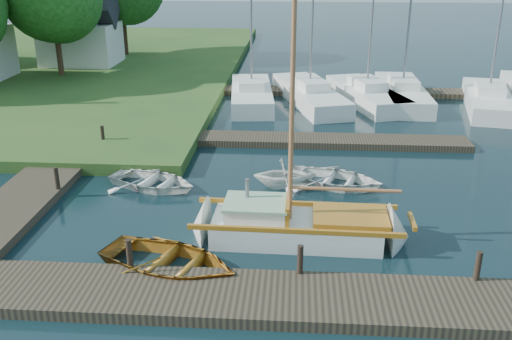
# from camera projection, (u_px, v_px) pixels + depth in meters

# --- Properties ---
(ground) EXTENTS (160.00, 160.00, 0.00)m
(ground) POSITION_uv_depth(u_px,v_px,m) (256.00, 202.00, 19.73)
(ground) COLOR black
(ground) RESTS_ON ground
(near_dock) EXTENTS (18.00, 2.20, 0.30)m
(near_dock) POSITION_uv_depth(u_px,v_px,m) (239.00, 297.00, 14.10)
(near_dock) COLOR black
(near_dock) RESTS_ON ground
(left_dock) EXTENTS (2.20, 18.00, 0.30)m
(left_dock) POSITION_uv_depth(u_px,v_px,m) (54.00, 171.00, 22.06)
(left_dock) COLOR black
(left_dock) RESTS_ON ground
(far_dock) EXTENTS (14.00, 1.60, 0.30)m
(far_dock) POSITION_uv_depth(u_px,v_px,m) (311.00, 141.00, 25.59)
(far_dock) COLOR black
(far_dock) RESTS_ON ground
(pontoon) EXTENTS (30.00, 1.60, 0.30)m
(pontoon) POSITION_uv_depth(u_px,v_px,m) (442.00, 94.00, 33.89)
(pontoon) COLOR black
(pontoon) RESTS_ON ground
(mooring_post_1) EXTENTS (0.16, 0.16, 0.80)m
(mooring_post_1) POSITION_uv_depth(u_px,v_px,m) (129.00, 253.00, 15.03)
(mooring_post_1) COLOR black
(mooring_post_1) RESTS_ON near_dock
(mooring_post_2) EXTENTS (0.16, 0.16, 0.80)m
(mooring_post_2) POSITION_uv_depth(u_px,v_px,m) (300.00, 259.00, 14.73)
(mooring_post_2) COLOR black
(mooring_post_2) RESTS_ON near_dock
(mooring_post_3) EXTENTS (0.16, 0.16, 0.80)m
(mooring_post_3) POSITION_uv_depth(u_px,v_px,m) (478.00, 266.00, 14.43)
(mooring_post_3) COLOR black
(mooring_post_3) RESTS_ON near_dock
(mooring_post_4) EXTENTS (0.16, 0.16, 0.80)m
(mooring_post_4) POSITION_uv_depth(u_px,v_px,m) (57.00, 178.00, 19.94)
(mooring_post_4) COLOR black
(mooring_post_4) RESTS_ON left_dock
(mooring_post_5) EXTENTS (0.16, 0.16, 0.80)m
(mooring_post_5) POSITION_uv_depth(u_px,v_px,m) (103.00, 135.00, 24.59)
(mooring_post_5) COLOR black
(mooring_post_5) RESTS_ON left_dock
(sailboat) EXTENTS (7.19, 2.14, 9.83)m
(sailboat) POSITION_uv_depth(u_px,v_px,m) (301.00, 229.00, 17.12)
(sailboat) COLOR white
(sailboat) RESTS_ON ground
(dinghy) EXTENTS (4.67, 3.99, 0.82)m
(dinghy) POSITION_uv_depth(u_px,v_px,m) (169.00, 258.00, 15.39)
(dinghy) COLOR #965A0D
(dinghy) RESTS_ON ground
(tender_a) EXTENTS (4.00, 3.42, 0.70)m
(tender_a) POSITION_uv_depth(u_px,v_px,m) (153.00, 179.00, 20.83)
(tender_a) COLOR white
(tender_a) RESTS_ON ground
(tender_b) EXTENTS (2.46, 2.18, 1.20)m
(tender_b) POSITION_uv_depth(u_px,v_px,m) (285.00, 172.00, 20.78)
(tender_b) COLOR white
(tender_b) RESTS_ON ground
(tender_c) EXTENTS (4.17, 3.55, 0.73)m
(tender_c) POSITION_uv_depth(u_px,v_px,m) (335.00, 176.00, 20.99)
(tender_c) COLOR white
(tender_c) RESTS_ON ground
(marina_boat_0) EXTENTS (2.93, 7.55, 9.77)m
(marina_boat_0) POSITION_uv_depth(u_px,v_px,m) (251.00, 93.00, 32.20)
(marina_boat_0) COLOR white
(marina_boat_0) RESTS_ON ground
(marina_boat_1) EXTENTS (4.51, 8.62, 9.41)m
(marina_boat_1) POSITION_uv_depth(u_px,v_px,m) (310.00, 93.00, 32.23)
(marina_boat_1) COLOR white
(marina_boat_1) RESTS_ON ground
(marina_boat_2) EXTENTS (4.30, 7.77, 10.56)m
(marina_boat_2) POSITION_uv_depth(u_px,v_px,m) (367.00, 93.00, 32.19)
(marina_boat_2) COLOR white
(marina_boat_2) RESTS_ON ground
(marina_boat_3) EXTENTS (2.26, 8.07, 11.06)m
(marina_boat_3) POSITION_uv_depth(u_px,v_px,m) (402.00, 92.00, 32.51)
(marina_boat_3) COLOR white
(marina_boat_3) RESTS_ON ground
(marina_boat_4) EXTENTS (3.62, 7.88, 9.80)m
(marina_boat_4) POSITION_uv_depth(u_px,v_px,m) (488.00, 98.00, 31.12)
(marina_boat_4) COLOR white
(marina_boat_4) RESTS_ON ground
(house_c) EXTENTS (5.25, 4.00, 5.28)m
(house_c) POSITION_uv_depth(u_px,v_px,m) (80.00, 34.00, 40.16)
(house_c) COLOR silver
(house_c) RESTS_ON shore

